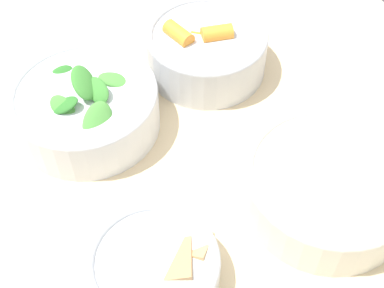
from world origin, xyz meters
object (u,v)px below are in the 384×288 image
Objects in this scene: bowl_beans_hotdog at (327,187)px; ruler at (341,12)px; bowl_greens at (86,106)px; bowl_carrots at (207,49)px; bowl_cookies at (154,268)px.

ruler is at bearing 135.98° from bowl_beans_hotdog.
bowl_greens is 0.45m from ruler.
bowl_carrots is 0.27m from bowl_beans_hotdog.
bowl_greens reaches higher than bowl_carrots.
bowl_cookies is 0.55× the size of ruler.
bowl_carrots is at bearing 94.45° from bowl_greens.
bowl_carrots is at bearing 179.50° from bowl_beans_hotdog.
bowl_beans_hotdog is 0.22m from bowl_cookies.
bowl_cookies is at bearing -40.99° from bowl_carrots.
ruler is (-0.25, 0.47, -0.02)m from bowl_cookies.
bowl_carrots is 0.19m from bowl_greens.
bowl_carrots is at bearing 139.01° from bowl_cookies.
bowl_carrots is 0.33m from bowl_cookies.
bowl_greens is at bearing -88.24° from ruler.
bowl_greens is at bearing -143.33° from bowl_beans_hotdog.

